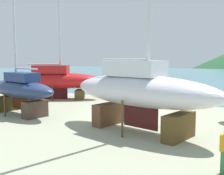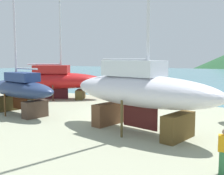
{
  "view_description": "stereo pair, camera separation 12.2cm",
  "coord_description": "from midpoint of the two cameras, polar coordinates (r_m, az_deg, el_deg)",
  "views": [
    {
      "loc": [
        9.79,
        -16.05,
        3.98
      ],
      "look_at": [
        -0.48,
        -0.5,
        1.96
      ],
      "focal_mm": 43.77,
      "sensor_mm": 36.0,
      "label": 1
    },
    {
      "loc": [
        9.89,
        -15.98,
        3.98
      ],
      "look_at": [
        -0.48,
        -0.5,
        1.96
      ],
      "focal_mm": 43.77,
      "sensor_mm": 36.0,
      "label": 2
    }
  ],
  "objects": [
    {
      "name": "sailboat_far_slipway",
      "position": [
        20.39,
        -18.91,
        -0.35
      ],
      "size": [
        7.59,
        2.95,
        10.53
      ],
      "rotation": [
        0.0,
        0.0,
        3.02
      ],
      "color": "#44371A",
      "rests_on": "ground"
    },
    {
      "name": "barrel_rust_far",
      "position": [
        30.88,
        -19.17,
        -0.94
      ],
      "size": [
        1.0,
        0.97,
        0.67
      ],
      "primitive_type": "cylinder",
      "rotation": [
        1.57,
        0.0,
        5.28
      ],
      "color": "navy",
      "rests_on": "ground"
    },
    {
      "name": "timber_long_aft",
      "position": [
        22.49,
        -0.14,
        -3.87
      ],
      "size": [
        0.78,
        3.09,
        0.11
      ],
      "primitive_type": "cube",
      "rotation": [
        0.0,
        0.0,
        1.37
      ],
      "color": "olive",
      "rests_on": "ground"
    },
    {
      "name": "sailboat_mid_port",
      "position": [
        14.78,
        5.65,
        -0.54
      ],
      "size": [
        9.56,
        4.11,
        15.46
      ],
      "rotation": [
        0.0,
        0.0,
        -0.15
      ],
      "color": "brown",
      "rests_on": "ground"
    },
    {
      "name": "sailboat_small_center",
      "position": [
        27.15,
        -11.86,
        1.56
      ],
      "size": [
        9.34,
        6.98,
        14.3
      ],
      "rotation": [
        0.0,
        0.0,
        0.54
      ],
      "color": "#4F4020",
      "rests_on": "ground"
    },
    {
      "name": "ground_plane",
      "position": [
        16.15,
        -5.4,
        -8.13
      ],
      "size": [
        43.63,
        43.63,
        0.0
      ],
      "primitive_type": "plane",
      "color": "#9A9D82"
    }
  ]
}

